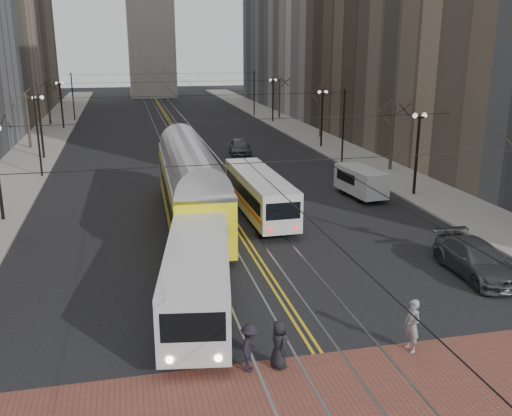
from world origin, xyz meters
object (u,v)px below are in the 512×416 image
cargo_van (361,183)px  pedestrian_d (250,348)px  transit_bus (199,271)px  pedestrian_b (412,326)px  pedestrian_a (279,344)px  rear_bus (259,195)px  streetcar (190,191)px  sedan_parked (476,259)px  sedan_grey (240,147)px

cargo_van → pedestrian_d: cargo_van is taller
transit_bus → pedestrian_b: 8.73m
pedestrian_a → pedestrian_b: (4.83, 0.00, 0.12)m
pedestrian_b → pedestrian_d: 5.83m
rear_bus → pedestrian_a: 17.43m
rear_bus → cargo_van: (7.98, 2.82, -0.32)m
transit_bus → rear_bus: bearing=74.5°
cargo_van → pedestrian_b: size_ratio=2.44×
streetcar → cargo_van: bearing=14.8°
sedan_parked → pedestrian_a: pedestrian_a is taller
transit_bus → pedestrian_d: size_ratio=6.87×
streetcar → pedestrian_d: bearing=-88.9°
sedan_grey → pedestrian_b: pedestrian_b is taller
sedan_grey → transit_bus: bearing=-98.3°
rear_bus → pedestrian_d: size_ratio=6.17×
cargo_van → pedestrian_d: (-12.34, -19.91, -0.18)m
rear_bus → pedestrian_b: 17.16m
rear_bus → transit_bus: bearing=-115.6°
transit_bus → sedan_grey: size_ratio=2.41×
sedan_grey → sedan_parked: sedan_grey is taller
transit_bus → pedestrian_a: transit_bus is taller
transit_bus → pedestrian_d: 5.60m
pedestrian_d → pedestrian_b: bearing=-67.6°
cargo_van → sedan_parked: (-0.28, -14.31, -0.25)m
pedestrian_b → sedan_grey: bearing=166.6°
rear_bus → streetcar: bearing=-179.4°
pedestrian_a → pedestrian_b: 4.83m
transit_bus → pedestrian_a: (1.95, -5.48, -0.59)m
sedan_grey → cargo_van: bearing=-67.1°
pedestrian_b → rear_bus: bearing=173.5°
sedan_parked → pedestrian_d: pedestrian_d is taller
streetcar → cargo_van: (12.28, 2.93, -0.86)m
transit_bus → pedestrian_d: bearing=-71.0°
transit_bus → streetcar: streetcar is taller
sedan_grey → pedestrian_a: pedestrian_a is taller
rear_bus → pedestrian_b: bearing=-86.1°
pedestrian_b → pedestrian_d: (-5.83, 0.00, -0.12)m
streetcar → pedestrian_a: (0.94, -16.98, -1.04)m
sedan_parked → streetcar: bearing=138.8°
streetcar → cargo_van: 12.65m
streetcar → pedestrian_b: size_ratio=8.36×
streetcar → sedan_parked: streetcar is taller
streetcar → pedestrian_b: streetcar is taller
rear_bus → cargo_van: rear_bus is taller
transit_bus → sedan_grey: (8.10, 31.59, -0.63)m
rear_bus → sedan_parked: bearing=-57.2°
transit_bus → pedestrian_d: (0.95, -5.48, -0.59)m
pedestrian_a → cargo_van: bearing=-46.1°
transit_bus → streetcar: size_ratio=0.72×
streetcar → sedan_grey: (7.09, 20.10, -1.08)m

